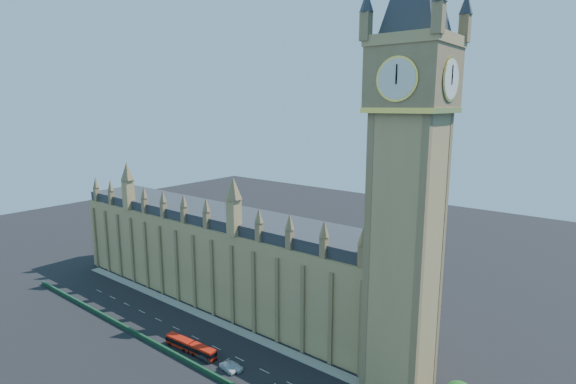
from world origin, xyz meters
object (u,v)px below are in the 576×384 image
Objects in this scene: car_grey at (205,357)px; car_white at (234,366)px; car_silver at (228,368)px; red_bus at (191,347)px.

car_grey reaches higher than car_white.
car_grey is 7.46m from car_silver.
car_white is (13.48, 1.50, -0.67)m from red_bus.
car_white is (0.54, 1.39, -0.05)m from car_silver.
car_silver is at bearing -85.84° from car_grey.
car_silver is (7.46, 0.34, -0.03)m from car_grey.
car_grey is at bearing -6.15° from red_bus.
red_bus is 3.34× the size of car_grey.
red_bus is 5.52m from car_grey.
car_grey is (5.48, -0.23, -0.60)m from red_bus.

